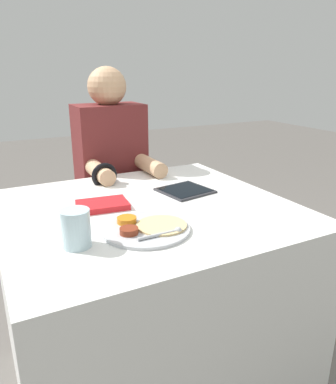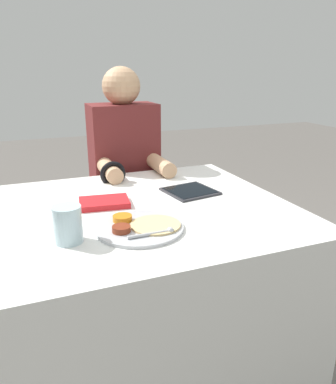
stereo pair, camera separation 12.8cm
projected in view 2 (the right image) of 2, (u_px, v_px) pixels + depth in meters
name	position (u px, v px, depth m)	size (l,w,h in m)	color
ground_plane	(151.00, 380.00, 1.56)	(12.00, 12.00, 0.00)	#605B56
dining_table	(149.00, 300.00, 1.44)	(0.98, 0.91, 0.78)	silver
thali_tray	(140.00, 227.00, 1.13)	(0.27, 0.27, 0.03)	#B7BABF
red_notebook	(104.00, 203.00, 1.32)	(0.19, 0.14, 0.02)	silver
tablet_device	(190.00, 191.00, 1.46)	(0.21, 0.20, 0.01)	#28282D
person_diner	(126.00, 199.00, 1.93)	(0.34, 0.42, 1.25)	black
drinking_glass	(68.00, 224.00, 1.03)	(0.08, 0.08, 0.11)	silver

